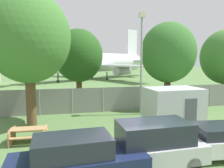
# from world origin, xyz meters

# --- Properties ---
(ground_plane) EXTENTS (240.00, 240.00, 0.00)m
(ground_plane) POSITION_xyz_m (0.00, 0.00, 0.00)
(ground_plane) COLOR #567A42
(perimeter_fence) EXTENTS (56.07, 0.07, 2.06)m
(perimeter_fence) POSITION_xyz_m (0.00, 9.72, 1.03)
(perimeter_fence) COLOR gray
(perimeter_fence) RESTS_ON ground
(airplane) EXTENTS (34.02, 27.19, 12.18)m
(airplane) POSITION_xyz_m (3.88, 40.50, 3.77)
(airplane) COLOR silver
(airplane) RESTS_ON ground
(portable_cabin) EXTENTS (3.64, 2.60, 2.48)m
(portable_cabin) POSITION_xyz_m (3.96, 5.19, 1.24)
(portable_cabin) COLOR silver
(portable_cabin) RESTS_ON ground
(picnic_bench_near_cabin) EXTENTS (1.92, 1.47, 0.76)m
(picnic_bench_near_cabin) POSITION_xyz_m (-5.06, 3.87, 0.48)
(picnic_bench_near_cabin) COLOR tan
(picnic_bench_near_cabin) RESTS_ON ground
(tree_left_of_cabin) EXTENTS (4.59, 4.59, 7.28)m
(tree_left_of_cabin) POSITION_xyz_m (-1.74, 13.13, 4.73)
(tree_left_of_cabin) COLOR brown
(tree_left_of_cabin) RESTS_ON ground
(tree_behind_benches) EXTENTS (5.37, 5.37, 8.74)m
(tree_behind_benches) POSITION_xyz_m (-5.33, 7.06, 5.76)
(tree_behind_benches) COLOR brown
(tree_behind_benches) RESTS_ON ground
(tree_far_right) EXTENTS (5.06, 5.06, 7.81)m
(tree_far_right) POSITION_xyz_m (6.33, 10.76, 5.00)
(tree_far_right) COLOR brown
(tree_far_right) RESTS_ON ground
(car_navy_sedan_far_left) EXTENTS (4.89, 2.07, 1.74)m
(car_navy_sedan_far_left) POSITION_xyz_m (-2.81, -0.66, 0.88)
(car_navy_sedan_far_left) COLOR black
(car_navy_sedan_far_left) RESTS_ON ground
(car_silver_van_mid_left) EXTENTS (4.06, 2.03, 1.87)m
(car_silver_van_mid_left) POSITION_xyz_m (0.33, -0.04, 0.97)
(car_silver_van_mid_left) COLOR black
(car_silver_van_mid_left) RESTS_ON ground
(car_white_sedan_near_left) EXTENTS (4.96, 2.34, 1.43)m
(car_white_sedan_near_left) POSITION_xyz_m (3.68, 0.23, 0.74)
(car_white_sedan_near_left) COLOR black
(car_white_sedan_near_left) RESTS_ON ground
(light_mast) EXTENTS (0.44, 0.44, 7.93)m
(light_mast) POSITION_xyz_m (2.78, 8.23, 4.83)
(light_mast) COLOR #99999E
(light_mast) RESTS_ON ground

